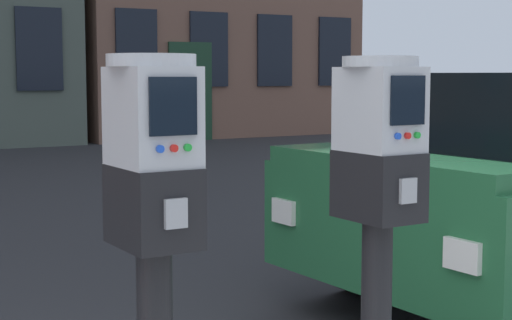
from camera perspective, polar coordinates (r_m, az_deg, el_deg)
parking_meter_near_kerb at (r=2.00m, az=-7.23°, el=-4.37°), size 0.22×0.25×1.32m
parking_meter_twin_adjacent at (r=2.36m, az=8.62°, el=-2.75°), size 0.22×0.25×1.32m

